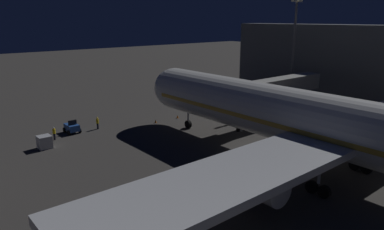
{
  "coord_description": "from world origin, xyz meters",
  "views": [
    {
      "loc": [
        33.0,
        26.93,
        16.12
      ],
      "look_at": [
        3.0,
        -9.06,
        3.5
      ],
      "focal_mm": 33.71,
      "sensor_mm": 36.0,
      "label": 1
    }
  ],
  "objects_px": {
    "baggage_container_near_belt": "(44,142)",
    "jet_bridge": "(269,88)",
    "pushback_tug": "(72,127)",
    "ground_crew_near_nose_gear": "(54,133)",
    "ground_crew_by_belt_loader": "(98,122)",
    "traffic_cone_nose_port": "(178,117)",
    "apron_floodlight_mast": "(294,45)",
    "traffic_cone_nose_starboard": "(156,121)",
    "airliner_at_gate": "(358,133)"
  },
  "relations": [
    {
      "from": "jet_bridge",
      "to": "apron_floodlight_mast",
      "type": "xyz_separation_m",
      "value": [
        -14.21,
        -5.97,
        5.59
      ]
    },
    {
      "from": "airliner_at_gate",
      "to": "baggage_container_near_belt",
      "type": "bearing_deg",
      "value": -57.35
    },
    {
      "from": "jet_bridge",
      "to": "ground_crew_by_belt_loader",
      "type": "relative_size",
      "value": 11.37
    },
    {
      "from": "apron_floodlight_mast",
      "to": "ground_crew_near_nose_gear",
      "type": "height_order",
      "value": "apron_floodlight_mast"
    },
    {
      "from": "pushback_tug",
      "to": "traffic_cone_nose_port",
      "type": "bearing_deg",
      "value": 167.7
    },
    {
      "from": "ground_crew_by_belt_loader",
      "to": "apron_floodlight_mast",
      "type": "bearing_deg",
      "value": 166.87
    },
    {
      "from": "baggage_container_near_belt",
      "to": "apron_floodlight_mast",
      "type": "bearing_deg",
      "value": 173.52
    },
    {
      "from": "apron_floodlight_mast",
      "to": "traffic_cone_nose_port",
      "type": "relative_size",
      "value": 35.6
    },
    {
      "from": "baggage_container_near_belt",
      "to": "ground_crew_near_nose_gear",
      "type": "distance_m",
      "value": 3.28
    },
    {
      "from": "airliner_at_gate",
      "to": "pushback_tug",
      "type": "bearing_deg",
      "value": -67.49
    },
    {
      "from": "pushback_tug",
      "to": "traffic_cone_nose_starboard",
      "type": "bearing_deg",
      "value": 163.48
    },
    {
      "from": "pushback_tug",
      "to": "ground_crew_by_belt_loader",
      "type": "bearing_deg",
      "value": 168.19
    },
    {
      "from": "ground_crew_by_belt_loader",
      "to": "traffic_cone_nose_port",
      "type": "distance_m",
      "value": 13.27
    },
    {
      "from": "ground_crew_near_nose_gear",
      "to": "jet_bridge",
      "type": "bearing_deg",
      "value": 154.73
    },
    {
      "from": "apron_floodlight_mast",
      "to": "ground_crew_by_belt_loader",
      "type": "height_order",
      "value": "apron_floodlight_mast"
    },
    {
      "from": "jet_bridge",
      "to": "pushback_tug",
      "type": "relative_size",
      "value": 8.51
    },
    {
      "from": "ground_crew_near_nose_gear",
      "to": "traffic_cone_nose_starboard",
      "type": "xyz_separation_m",
      "value": [
        -15.31,
        2.02,
        -0.73
      ]
    },
    {
      "from": "traffic_cone_nose_port",
      "to": "airliner_at_gate",
      "type": "bearing_deg",
      "value": 85.96
    },
    {
      "from": "ground_crew_near_nose_gear",
      "to": "traffic_cone_nose_port",
      "type": "relative_size",
      "value": 3.32
    },
    {
      "from": "jet_bridge",
      "to": "pushback_tug",
      "type": "xyz_separation_m",
      "value": [
        25.68,
        -15.19,
        -4.88
      ]
    },
    {
      "from": "baggage_container_near_belt",
      "to": "traffic_cone_nose_port",
      "type": "relative_size",
      "value": 2.98
    },
    {
      "from": "ground_crew_by_belt_loader",
      "to": "traffic_cone_nose_port",
      "type": "relative_size",
      "value": 3.34
    },
    {
      "from": "apron_floodlight_mast",
      "to": "traffic_cone_nose_starboard",
      "type": "distance_m",
      "value": 30.32
    },
    {
      "from": "ground_crew_by_belt_loader",
      "to": "jet_bridge",
      "type": "bearing_deg",
      "value": 146.78
    },
    {
      "from": "traffic_cone_nose_port",
      "to": "baggage_container_near_belt",
      "type": "bearing_deg",
      "value": 1.24
    },
    {
      "from": "traffic_cone_nose_starboard",
      "to": "pushback_tug",
      "type": "bearing_deg",
      "value": -16.52
    },
    {
      "from": "baggage_container_near_belt",
      "to": "ground_crew_by_belt_loader",
      "type": "xyz_separation_m",
      "value": [
        -8.9,
        -3.32,
        0.19
      ]
    },
    {
      "from": "traffic_cone_nose_starboard",
      "to": "jet_bridge",
      "type": "bearing_deg",
      "value": 139.37
    },
    {
      "from": "pushback_tug",
      "to": "baggage_container_near_belt",
      "type": "xyz_separation_m",
      "value": [
        5.24,
        4.09,
        0.04
      ]
    },
    {
      "from": "baggage_container_near_belt",
      "to": "traffic_cone_nose_port",
      "type": "bearing_deg",
      "value": -178.76
    },
    {
      "from": "apron_floodlight_mast",
      "to": "ground_crew_near_nose_gear",
      "type": "distance_m",
      "value": 44.87
    },
    {
      "from": "apron_floodlight_mast",
      "to": "baggage_container_near_belt",
      "type": "relative_size",
      "value": 11.93
    },
    {
      "from": "ground_crew_near_nose_gear",
      "to": "apron_floodlight_mast",
      "type": "bearing_deg",
      "value": 169.95
    },
    {
      "from": "ground_crew_by_belt_loader",
      "to": "airliner_at_gate",
      "type": "bearing_deg",
      "value": 107.54
    },
    {
      "from": "traffic_cone_nose_port",
      "to": "apron_floodlight_mast",
      "type": "bearing_deg",
      "value": 166.49
    },
    {
      "from": "apron_floodlight_mast",
      "to": "baggage_container_near_belt",
      "type": "height_order",
      "value": "apron_floodlight_mast"
    },
    {
      "from": "baggage_container_near_belt",
      "to": "ground_crew_by_belt_loader",
      "type": "bearing_deg",
      "value": -159.52
    },
    {
      "from": "pushback_tug",
      "to": "ground_crew_near_nose_gear",
      "type": "relative_size",
      "value": 1.34
    },
    {
      "from": "jet_bridge",
      "to": "traffic_cone_nose_port",
      "type": "xyz_separation_m",
      "value": [
        9.09,
        -11.57,
        -5.39
      ]
    },
    {
      "from": "baggage_container_near_belt",
      "to": "jet_bridge",
      "type": "bearing_deg",
      "value": 160.25
    },
    {
      "from": "jet_bridge",
      "to": "apron_floodlight_mast",
      "type": "distance_m",
      "value": 16.4
    },
    {
      "from": "traffic_cone_nose_port",
      "to": "ground_crew_near_nose_gear",
      "type": "bearing_deg",
      "value": -5.86
    },
    {
      "from": "jet_bridge",
      "to": "ground_crew_near_nose_gear",
      "type": "distance_m",
      "value": 32.18
    },
    {
      "from": "baggage_container_near_belt",
      "to": "traffic_cone_nose_starboard",
      "type": "distance_m",
      "value": 17.45
    },
    {
      "from": "ground_crew_near_nose_gear",
      "to": "traffic_cone_nose_port",
      "type": "distance_m",
      "value": 19.83
    },
    {
      "from": "apron_floodlight_mast",
      "to": "baggage_container_near_belt",
      "type": "bearing_deg",
      "value": -6.48
    },
    {
      "from": "ground_crew_near_nose_gear",
      "to": "ground_crew_by_belt_loader",
      "type": "height_order",
      "value": "ground_crew_by_belt_loader"
    },
    {
      "from": "baggage_container_near_belt",
      "to": "traffic_cone_nose_starboard",
      "type": "relative_size",
      "value": 2.98
    },
    {
      "from": "jet_bridge",
      "to": "ground_crew_near_nose_gear",
      "type": "height_order",
      "value": "jet_bridge"
    },
    {
      "from": "ground_crew_by_belt_loader",
      "to": "traffic_cone_nose_port",
      "type": "xyz_separation_m",
      "value": [
        -12.93,
        2.85,
        -0.74
      ]
    }
  ]
}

